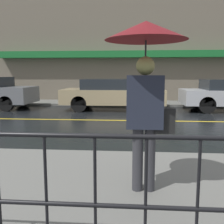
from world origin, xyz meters
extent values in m
plane|color=black|center=(0.00, 0.00, 0.00)|extent=(80.00, 80.00, 0.00)
cube|color=slate|center=(0.00, -5.46, 0.05)|extent=(28.00, 3.13, 0.11)
cube|color=slate|center=(0.00, 4.93, 0.05)|extent=(28.00, 2.06, 0.11)
cube|color=gold|center=(0.00, 0.00, 0.00)|extent=(25.20, 0.12, 0.01)
cube|color=#706656|center=(0.00, 6.11, 3.01)|extent=(28.00, 0.30, 6.03)
cube|color=#196B2D|center=(0.00, 5.69, 2.60)|extent=(16.80, 0.55, 0.35)
cylinder|color=black|center=(-1.69, -6.78, 0.59)|extent=(0.02, 0.02, 0.97)
cylinder|color=black|center=(-1.31, -6.78, 0.59)|extent=(0.02, 0.02, 0.97)
cylinder|color=black|center=(-0.94, -6.78, 0.59)|extent=(0.02, 0.02, 0.97)
cylinder|color=black|center=(-0.56, -6.78, 0.59)|extent=(0.02, 0.02, 0.97)
cylinder|color=#333338|center=(-0.97, -5.53, 0.50)|extent=(0.13, 0.13, 0.78)
cylinder|color=#333338|center=(-0.83, -5.53, 0.50)|extent=(0.13, 0.13, 0.78)
cube|color=#232838|center=(-0.90, -5.53, 1.20)|extent=(0.42, 0.25, 0.62)
sphere|color=#9B9A54|center=(-0.90, -5.53, 1.62)|extent=(0.22, 0.22, 0.22)
cylinder|color=#262628|center=(-0.90, -5.53, 1.55)|extent=(0.02, 0.02, 0.70)
cone|color=maroon|center=(-0.90, -5.53, 2.01)|extent=(0.95, 0.95, 0.21)
cube|color=black|center=(-0.67, -5.53, 0.98)|extent=(0.24, 0.12, 0.30)
cylinder|color=black|center=(-6.30, 3.55, 0.32)|extent=(0.64, 0.22, 0.64)
cylinder|color=black|center=(-6.30, 1.88, 0.32)|extent=(0.64, 0.22, 0.64)
cube|color=tan|center=(-1.88, 2.71, 0.59)|extent=(4.36, 1.87, 0.62)
cube|color=#1E2328|center=(-2.05, 2.71, 1.11)|extent=(2.27, 1.72, 0.43)
cylinder|color=black|center=(-0.52, 3.54, 0.33)|extent=(0.66, 0.22, 0.66)
cylinder|color=black|center=(-0.52, 1.89, 0.33)|extent=(0.66, 0.22, 0.66)
cylinder|color=black|center=(-3.23, 3.54, 0.33)|extent=(0.66, 0.22, 0.66)
cylinder|color=black|center=(-3.23, 1.89, 0.33)|extent=(0.66, 0.22, 0.66)
cylinder|color=black|center=(1.89, 3.52, 0.33)|extent=(0.66, 0.22, 0.66)
cylinder|color=black|center=(1.89, 1.90, 0.33)|extent=(0.66, 0.22, 0.66)
camera|label=1|loc=(-1.04, -8.61, 1.51)|focal=42.00mm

